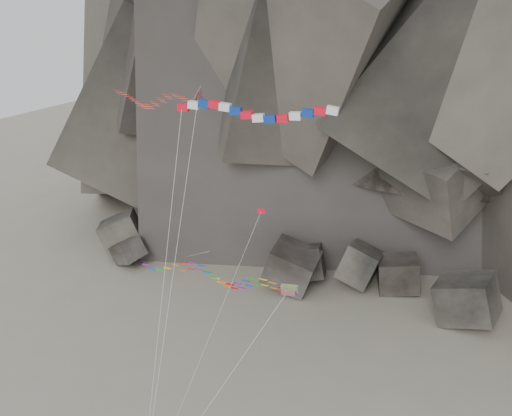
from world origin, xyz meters
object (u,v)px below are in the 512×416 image
at_px(delta_kite, 151,99).
at_px(banner_kite, 253,113).
at_px(parafoil_kite, 209,274).
at_px(pennant_kite, 238,267).

xyz_separation_m(delta_kite, banner_kite, (12.13, -4.46, 0.74)).
relative_size(delta_kite, banner_kite, 1.01).
height_order(parafoil_kite, pennant_kite, pennant_kite).
distance_m(delta_kite, parafoil_kite, 15.74).
height_order(banner_kite, pennant_kite, banner_kite).
bearing_deg(parafoil_kite, pennant_kite, 5.38).
distance_m(delta_kite, banner_kite, 12.95).
bearing_deg(banner_kite, delta_kite, 148.61).
bearing_deg(banner_kite, pennant_kite, -178.73).
distance_m(delta_kite, pennant_kite, 16.40).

